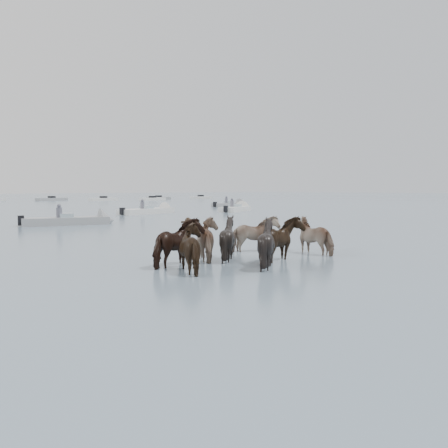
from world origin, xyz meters
TOP-DOWN VIEW (x-y plane):
  - ground at (0.00, 0.00)m, footprint 400.00×400.00m
  - pony_herd at (1.07, 1.88)m, footprint 7.27×4.00m
  - swimming_pony at (9.27, 16.71)m, footprint 0.72×0.44m
  - motorboat_b at (3.01, 19.74)m, footprint 5.87×2.74m
  - motorboat_c at (13.31, 27.99)m, footprint 6.26×3.02m
  - motorboat_d at (22.23, 26.53)m, footprint 5.36×3.86m
  - motorboat_e at (29.29, 35.53)m, footprint 4.99×1.63m

SIDE VIEW (x-z plane):
  - ground at x=0.00m, z-range 0.00..0.00m
  - swimming_pony at x=9.27m, z-range -0.12..0.32m
  - motorboat_c at x=13.31m, z-range -0.74..1.18m
  - motorboat_b at x=3.01m, z-range -0.73..1.19m
  - motorboat_d at x=22.23m, z-range -0.73..1.19m
  - motorboat_e at x=29.29m, z-range -0.73..1.19m
  - pony_herd at x=1.07m, z-range -0.24..1.39m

